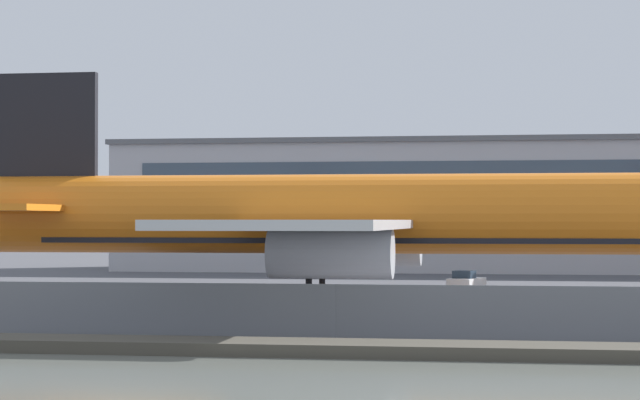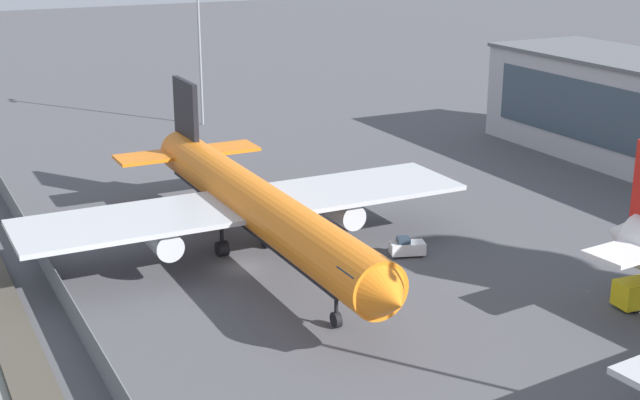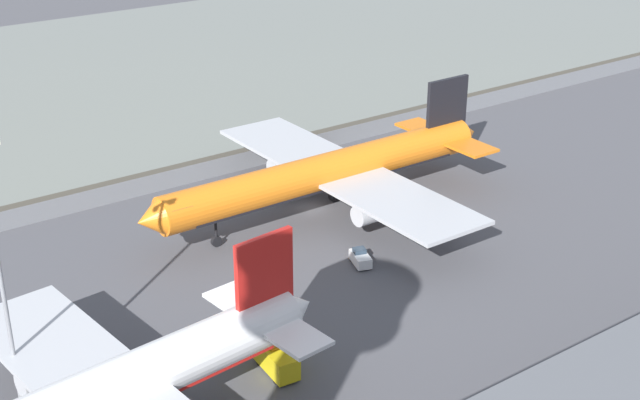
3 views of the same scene
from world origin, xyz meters
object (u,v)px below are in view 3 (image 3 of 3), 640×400
passenger_jet_white_red (93,400)px  baggage_tug (360,258)px  cargo_jet_orange (331,172)px  ops_van (275,358)px

passenger_jet_white_red → baggage_tug: size_ratio=12.33×
baggage_tug → cargo_jet_orange: bearing=-113.4°
passenger_jet_white_red → cargo_jet_orange: bearing=-148.0°
cargo_jet_orange → baggage_tug: 14.72m
passenger_jet_white_red → ops_van: bearing=-174.8°
cargo_jet_orange → ops_van: bearing=45.3°
cargo_jet_orange → passenger_jet_white_red: 48.07m
passenger_jet_white_red → ops_van: (-17.05, -1.57, -3.89)m
ops_van → cargo_jet_orange: bearing=-134.7°
baggage_tug → ops_van: size_ratio=0.66×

